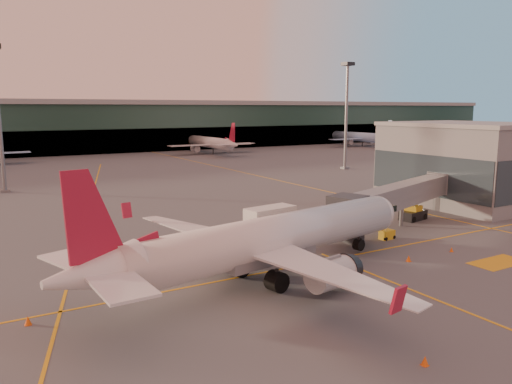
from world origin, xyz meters
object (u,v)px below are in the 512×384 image
main_airplane (265,241)px  catering_truck (271,224)px  pushback_tug (413,214)px  gpu_cart (387,235)px

main_airplane → catering_truck: main_airplane is taller
pushback_tug → catering_truck: bearing=172.5°
gpu_cart → pushback_tug: size_ratio=0.45×
catering_truck → gpu_cart: catering_truck is taller
main_airplane → catering_truck: (6.38, 9.17, -1.12)m
catering_truck → gpu_cart: bearing=-26.3°
gpu_cart → pushback_tug: bearing=22.6°
main_airplane → gpu_cart: 20.22m
main_airplane → pushback_tug: 31.57m
main_airplane → pushback_tug: (29.68, 10.39, -2.76)m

